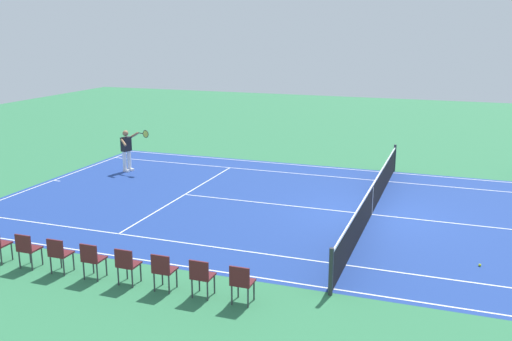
% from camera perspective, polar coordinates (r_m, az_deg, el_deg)
% --- Properties ---
extents(ground_plane, '(60.00, 60.00, 0.00)m').
position_cam_1_polar(ground_plane, '(18.12, 11.38, -4.30)').
color(ground_plane, '#2D7247').
extents(court_slab, '(24.20, 11.40, 0.00)m').
position_cam_1_polar(court_slab, '(18.12, 11.38, -4.30)').
color(court_slab, navy).
rests_on(court_slab, ground_plane).
extents(court_line_markings, '(23.85, 11.05, 0.01)m').
position_cam_1_polar(court_line_markings, '(18.12, 11.38, -4.29)').
color(court_line_markings, white).
rests_on(court_line_markings, ground_plane).
extents(tennis_net, '(0.10, 11.70, 1.08)m').
position_cam_1_polar(tennis_net, '(17.98, 11.46, -2.81)').
color(tennis_net, '#2D2D33').
rests_on(tennis_net, ground_plane).
extents(tennis_player_near, '(1.16, 0.75, 1.70)m').
position_cam_1_polar(tennis_player_near, '(23.39, -12.67, 2.16)').
color(tennis_player_near, white).
rests_on(tennis_player_near, ground_plane).
extents(tennis_ball, '(0.07, 0.07, 0.07)m').
position_cam_1_polar(tennis_ball, '(15.08, 21.31, -8.73)').
color(tennis_ball, '#CCE01E').
rests_on(tennis_ball, ground_plane).
extents(spectator_chair_0, '(0.44, 0.44, 0.88)m').
position_cam_1_polar(spectator_chair_0, '(12.11, -1.45, -10.91)').
color(spectator_chair_0, '#38383D').
rests_on(spectator_chair_0, ground_plane).
extents(spectator_chair_1, '(0.44, 0.44, 0.88)m').
position_cam_1_polar(spectator_chair_1, '(12.44, -5.44, -10.27)').
color(spectator_chair_1, '#38383D').
rests_on(spectator_chair_1, ground_plane).
extents(spectator_chair_2, '(0.44, 0.44, 0.88)m').
position_cam_1_polar(spectator_chair_2, '(12.83, -9.19, -9.61)').
color(spectator_chair_2, '#38383D').
rests_on(spectator_chair_2, ground_plane).
extents(spectator_chair_3, '(0.44, 0.44, 0.88)m').
position_cam_1_polar(spectator_chair_3, '(13.27, -12.69, -8.96)').
color(spectator_chair_3, '#38383D').
rests_on(spectator_chair_3, ground_plane).
extents(spectator_chair_4, '(0.44, 0.44, 0.88)m').
position_cam_1_polar(spectator_chair_4, '(13.75, -15.95, -8.33)').
color(spectator_chair_4, '#38383D').
rests_on(spectator_chair_4, ground_plane).
extents(spectator_chair_5, '(0.44, 0.44, 0.88)m').
position_cam_1_polar(spectator_chair_5, '(14.28, -18.96, -7.71)').
color(spectator_chair_5, '#38383D').
rests_on(spectator_chair_5, ground_plane).
extents(spectator_chair_6, '(0.44, 0.44, 0.88)m').
position_cam_1_polar(spectator_chair_6, '(14.84, -21.74, -7.12)').
color(spectator_chair_6, '#38383D').
rests_on(spectator_chair_6, ground_plane).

